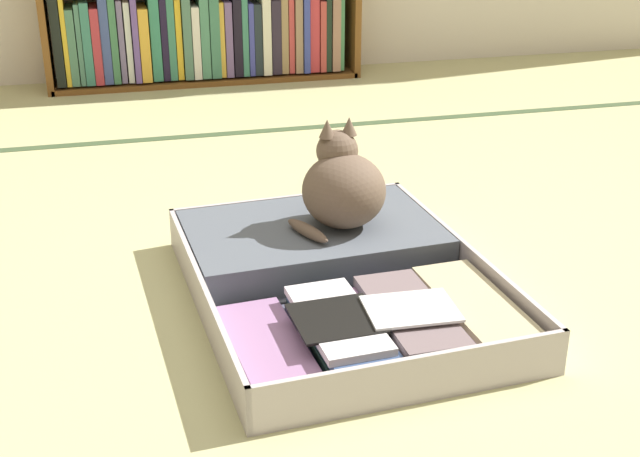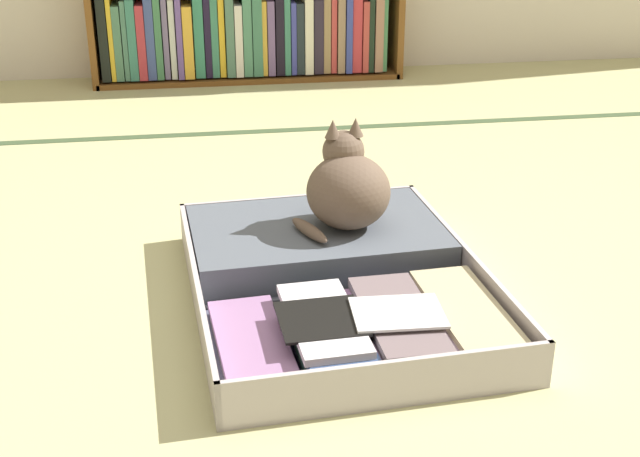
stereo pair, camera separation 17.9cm
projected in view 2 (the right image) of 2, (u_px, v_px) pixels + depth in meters
ground_plane at (393, 295)px, 2.08m from camera, size 10.00×10.00×0.00m
tatami_border at (310, 129)px, 3.34m from camera, size 4.80×0.05×0.00m
open_suitcase at (334, 274)px, 2.09m from camera, size 0.73×0.94×0.11m
black_cat at (347, 188)px, 2.17m from camera, size 0.27×0.25×0.27m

